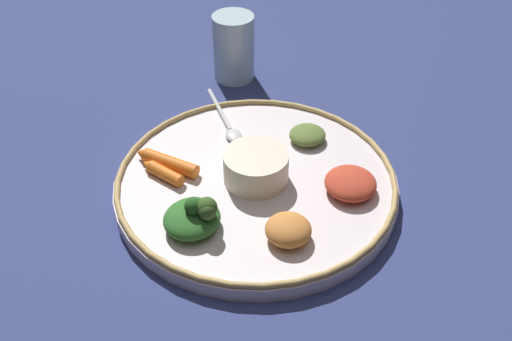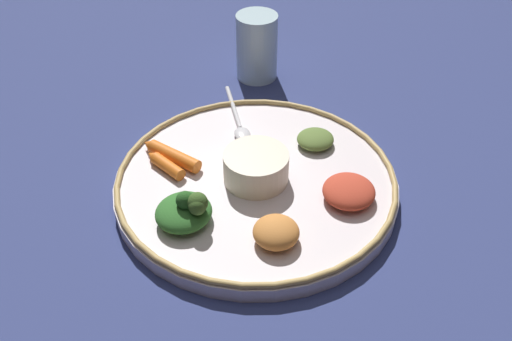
% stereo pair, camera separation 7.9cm
% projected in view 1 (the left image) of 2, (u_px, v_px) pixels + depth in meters
% --- Properties ---
extents(ground_plane, '(2.40, 2.40, 0.00)m').
position_uv_depth(ground_plane, '(256.00, 190.00, 0.81)').
color(ground_plane, navy).
extents(platter, '(0.39, 0.39, 0.02)m').
position_uv_depth(platter, '(256.00, 185.00, 0.81)').
color(platter, silver).
rests_on(platter, ground_plane).
extents(platter_rim, '(0.38, 0.38, 0.01)m').
position_uv_depth(platter_rim, '(256.00, 177.00, 0.80)').
color(platter_rim, tan).
rests_on(platter_rim, platter).
extents(center_bowl, '(0.09, 0.09, 0.04)m').
position_uv_depth(center_bowl, '(256.00, 166.00, 0.78)').
color(center_bowl, beige).
rests_on(center_bowl, platter).
extents(spoon, '(0.03, 0.15, 0.01)m').
position_uv_depth(spoon, '(227.00, 124.00, 0.89)').
color(spoon, silver).
rests_on(spoon, platter).
extents(greens_pile, '(0.10, 0.10, 0.05)m').
position_uv_depth(greens_pile, '(194.00, 216.00, 0.72)').
color(greens_pile, '#2D6628').
rests_on(greens_pile, platter).
extents(carrot_near_spoon, '(0.07, 0.09, 0.02)m').
position_uv_depth(carrot_near_spoon, '(166.00, 162.00, 0.81)').
color(carrot_near_spoon, orange).
rests_on(carrot_near_spoon, platter).
extents(carrot_outer, '(0.05, 0.07, 0.02)m').
position_uv_depth(carrot_outer, '(162.00, 172.00, 0.80)').
color(carrot_outer, orange).
rests_on(carrot_outer, platter).
extents(mound_berbere_red, '(0.10, 0.10, 0.03)m').
position_uv_depth(mound_berbere_red, '(350.00, 183.00, 0.77)').
color(mound_berbere_red, '#B73D28').
rests_on(mound_berbere_red, platter).
extents(mound_squash, '(0.07, 0.07, 0.03)m').
position_uv_depth(mound_squash, '(288.00, 230.00, 0.70)').
color(mound_squash, '#C67A38').
rests_on(mound_squash, platter).
extents(mound_collards, '(0.06, 0.06, 0.02)m').
position_uv_depth(mound_collards, '(307.00, 135.00, 0.86)').
color(mound_collards, '#567033').
rests_on(mound_collards, platter).
extents(drinking_glass, '(0.07, 0.07, 0.12)m').
position_uv_depth(drinking_glass, '(234.00, 52.00, 1.01)').
color(drinking_glass, silver).
rests_on(drinking_glass, ground_plane).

